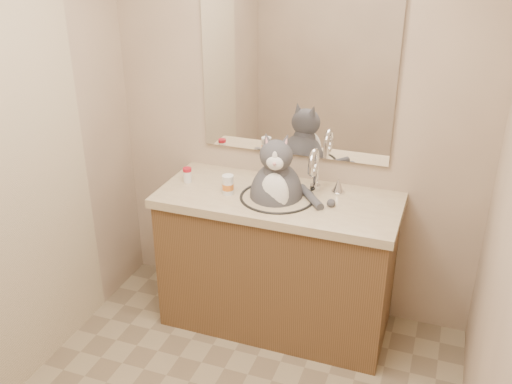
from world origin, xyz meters
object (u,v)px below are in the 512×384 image
at_px(cat, 276,191).
at_px(grey_canister, 229,182).
at_px(pill_bottle_redcap, 187,175).
at_px(pill_bottle_orange, 228,185).

distance_m(cat, grey_canister, 0.29).
xyz_separation_m(cat, pill_bottle_redcap, (-0.55, 0.01, 0.02)).
bearing_deg(cat, grey_canister, 162.90).
distance_m(cat, pill_bottle_redcap, 0.55).
bearing_deg(grey_canister, pill_bottle_redcap, -176.30).
height_order(cat, pill_bottle_redcap, cat).
height_order(cat, grey_canister, cat).
height_order(pill_bottle_redcap, grey_canister, pill_bottle_redcap).
relative_size(cat, pill_bottle_orange, 5.30).
distance_m(pill_bottle_redcap, pill_bottle_orange, 0.29).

